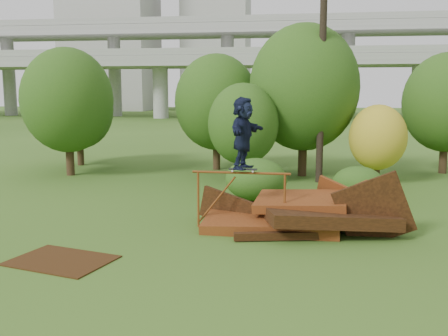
# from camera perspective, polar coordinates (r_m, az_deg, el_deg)

# --- Properties ---
(ground) EXTENTS (240.00, 240.00, 0.00)m
(ground) POSITION_cam_1_polar(r_m,az_deg,el_deg) (11.81, 2.57, -9.22)
(ground) COLOR #2D5116
(ground) RESTS_ON ground
(scrap_pile) EXTENTS (5.79, 3.20, 2.10)m
(scrap_pile) POSITION_cam_1_polar(r_m,az_deg,el_deg) (13.50, 8.64, -5.39)
(scrap_pile) COLOR #51260E
(scrap_pile) RESTS_ON ground
(grind_rail) EXTENTS (2.62, 0.14, 1.55)m
(grind_rail) POSITION_cam_1_polar(r_m,az_deg,el_deg) (13.24, 1.94, -2.20)
(grind_rail) COLOR brown
(grind_rail) RESTS_ON ground
(skateboard) EXTENTS (0.76, 0.22, 0.08)m
(skateboard) POSITION_cam_1_polar(r_m,az_deg,el_deg) (13.15, 2.18, -0.15)
(skateboard) COLOR black
(skateboard) RESTS_ON grind_rail
(skater) EXTENTS (1.02, 1.84, 1.89)m
(skater) POSITION_cam_1_polar(r_m,az_deg,el_deg) (13.04, 2.20, 4.01)
(skater) COLOR black
(skater) RESTS_ON skateboard
(flat_plate) EXTENTS (2.43, 2.00, 0.03)m
(flat_plate) POSITION_cam_1_polar(r_m,az_deg,el_deg) (11.53, -18.10, -10.01)
(flat_plate) COLOR #361E0B
(flat_plate) RESTS_ON ground
(tree_0) EXTENTS (3.96, 3.96, 5.58)m
(tree_0) POSITION_cam_1_polar(r_m,az_deg,el_deg) (22.91, -17.46, 7.39)
(tree_0) COLOR black
(tree_0) RESTS_ON ground
(tree_1) EXTENTS (3.91, 3.91, 5.44)m
(tree_1) POSITION_cam_1_polar(r_m,az_deg,el_deg) (23.56, -0.86, 7.52)
(tree_1) COLOR black
(tree_1) RESTS_ON ground
(tree_2) EXTENTS (2.86, 2.86, 4.03)m
(tree_2) POSITION_cam_1_polar(r_m,az_deg,el_deg) (20.16, 2.21, 5.04)
(tree_2) COLOR black
(tree_2) RESTS_ON ground
(tree_3) EXTENTS (4.74, 4.74, 6.57)m
(tree_3) POSITION_cam_1_polar(r_m,az_deg,el_deg) (21.99, 9.14, 9.05)
(tree_3) COLOR black
(tree_3) RESTS_ON ground
(tree_4) EXTENTS (2.29, 2.29, 3.17)m
(tree_4) POSITION_cam_1_polar(r_m,az_deg,el_deg) (21.00, 17.17, 3.35)
(tree_4) COLOR black
(tree_4) RESTS_ON ground
(tree_5) EXTENTS (3.86, 3.86, 5.42)m
(tree_5) POSITION_cam_1_polar(r_m,az_deg,el_deg) (24.55, 24.11, 6.84)
(tree_5) COLOR black
(tree_5) RESTS_ON ground
(tree_6) EXTENTS (3.41, 3.41, 4.77)m
(tree_6) POSITION_cam_1_polar(r_m,az_deg,el_deg) (26.06, -16.28, 6.43)
(tree_6) COLOR black
(tree_6) RESTS_ON ground
(shrub_left) EXTENTS (2.09, 1.93, 1.45)m
(shrub_left) POSITION_cam_1_polar(r_m,az_deg,el_deg) (16.86, 3.68, -1.32)
(shrub_left) COLOR #1A4111
(shrub_left) RESTS_ON ground
(shrub_right) EXTENTS (1.72, 1.57, 1.22)m
(shrub_right) POSITION_cam_1_polar(r_m,az_deg,el_deg) (17.13, 15.05, -1.82)
(shrub_right) COLOR #1A4111
(shrub_right) RESTS_ON ground
(utility_pole) EXTENTS (1.40, 0.28, 10.90)m
(utility_pole) POSITION_cam_1_polar(r_m,az_deg,el_deg) (20.60, 11.21, 13.73)
(utility_pole) COLOR black
(utility_pole) RESTS_ON ground
(freeway_overpass) EXTENTS (160.00, 15.00, 13.70)m
(freeway_overpass) POSITION_cam_1_polar(r_m,az_deg,el_deg) (74.43, 7.16, 13.64)
(freeway_overpass) COLOR gray
(freeway_overpass) RESTS_ON ground
(building_left) EXTENTS (18.00, 16.00, 35.00)m
(building_left) POSITION_cam_1_polar(r_m,az_deg,el_deg) (113.99, -12.77, 15.33)
(building_left) COLOR #9E9E99
(building_left) RESTS_ON ground
(building_right) EXTENTS (14.00, 14.00, 28.00)m
(building_right) POSITION_cam_1_polar(r_m,az_deg,el_deg) (114.95, -0.80, 13.72)
(building_right) COLOR #9E9E99
(building_right) RESTS_ON ground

